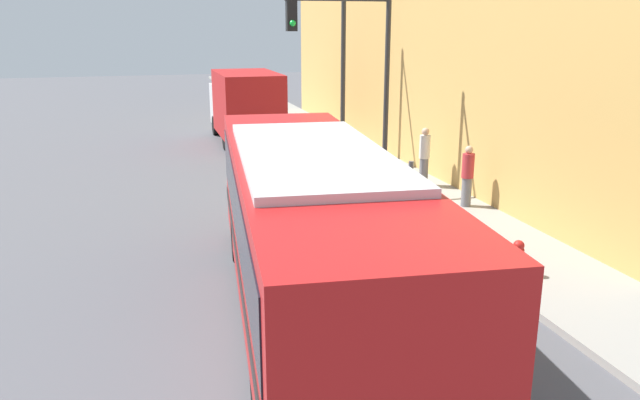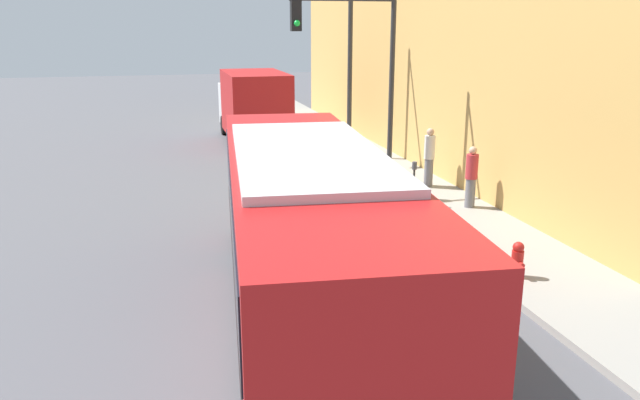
# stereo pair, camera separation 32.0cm
# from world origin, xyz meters

# --- Properties ---
(ground_plane) EXTENTS (120.00, 120.00, 0.00)m
(ground_plane) POSITION_xyz_m (0.00, 0.00, 0.00)
(ground_plane) COLOR #515156
(sidewalk) EXTENTS (2.79, 70.00, 0.15)m
(sidewalk) POSITION_xyz_m (5.89, 20.00, 0.07)
(sidewalk) COLOR gray
(sidewalk) RESTS_ON ground_plane
(building_facade) EXTENTS (6.00, 27.81, 8.15)m
(building_facade) POSITION_xyz_m (10.29, 14.90, 4.08)
(building_facade) COLOR tan
(building_facade) RESTS_ON ground_plane
(city_bus) EXTENTS (3.61, 10.66, 3.14)m
(city_bus) POSITION_xyz_m (0.59, 1.82, 1.81)
(city_bus) COLOR red
(city_bus) RESTS_ON ground_plane
(delivery_truck) EXTENTS (2.48, 6.60, 3.15)m
(delivery_truck) POSITION_xyz_m (2.33, 19.57, 1.71)
(delivery_truck) COLOR #B21919
(delivery_truck) RESTS_ON ground_plane
(fire_hydrant) EXTENTS (0.24, 0.33, 0.76)m
(fire_hydrant) POSITION_xyz_m (5.10, 2.32, 0.53)
(fire_hydrant) COLOR red
(fire_hydrant) RESTS_ON sidewalk
(traffic_light_pole) EXTENTS (3.28, 0.35, 5.84)m
(traffic_light_pole) POSITION_xyz_m (4.19, 10.11, 4.12)
(traffic_light_pole) COLOR #2D2D2D
(traffic_light_pole) RESTS_ON sidewalk
(parking_meter) EXTENTS (0.14, 0.14, 1.27)m
(parking_meter) POSITION_xyz_m (5.10, 7.73, 1.01)
(parking_meter) COLOR #2D2D2D
(parking_meter) RESTS_ON sidewalk
(street_lamp) EXTENTS (3.17, 0.28, 6.78)m
(street_lamp) POSITION_xyz_m (4.88, 14.77, 4.27)
(street_lamp) COLOR #2D2D2D
(street_lamp) RESTS_ON sidewalk
(pedestrian_near_corner) EXTENTS (0.34, 0.34, 1.86)m
(pedestrian_near_corner) POSITION_xyz_m (6.43, 9.69, 1.11)
(pedestrian_near_corner) COLOR slate
(pedestrian_near_corner) RESTS_ON sidewalk
(pedestrian_mid_block) EXTENTS (0.34, 0.34, 1.74)m
(pedestrian_mid_block) POSITION_xyz_m (6.58, 7.17, 1.04)
(pedestrian_mid_block) COLOR slate
(pedestrian_mid_block) RESTS_ON sidewalk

